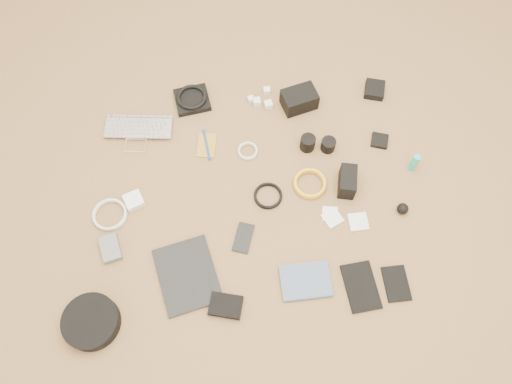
{
  "coord_description": "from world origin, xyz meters",
  "views": [
    {
      "loc": [
        -0.08,
        -0.88,
        1.87
      ],
      "look_at": [
        0.04,
        -0.0,
        0.02
      ],
      "focal_mm": 35.0,
      "sensor_mm": 36.0,
      "label": 1
    }
  ],
  "objects": [
    {
      "name": "charger_c",
      "position": [
        0.1,
        0.45,
        0.02
      ],
      "size": [
        0.03,
        0.03,
        0.03
      ],
      "primitive_type": "cube",
      "rotation": [
        0.0,
        0.0,
        0.05
      ],
      "color": "silver",
      "rests_on": "ground"
    },
    {
      "name": "cable_yellow",
      "position": [
        0.26,
        0.01,
        0.01
      ],
      "size": [
        0.16,
        0.16,
        0.02
      ],
      "primitive_type": "torus",
      "rotation": [
        0.0,
        0.0,
        -0.14
      ],
      "color": "gold",
      "rests_on": "ground"
    },
    {
      "name": "charger_d",
      "position": [
        0.15,
        0.43,
        0.02
      ],
      "size": [
        0.04,
        0.04,
        0.03
      ],
      "primitive_type": "cube",
      "rotation": [
        0.0,
        0.0,
        0.11
      ],
      "color": "silver",
      "rests_on": "ground"
    },
    {
      "name": "pen_blue",
      "position": [
        -0.15,
        0.26,
        0.01
      ],
      "size": [
        0.02,
        0.16,
        0.01
      ],
      "primitive_type": "cylinder",
      "rotation": [
        1.57,
        0.0,
        0.08
      ],
      "color": "#13349B",
      "rests_on": "notebook_olive"
    },
    {
      "name": "card_reader",
      "position": [
        0.61,
        0.18,
        0.01
      ],
      "size": [
        0.09,
        0.09,
        0.02
      ],
      "primitive_type": "cube",
      "rotation": [
        0.0,
        0.0,
        -0.36
      ],
      "color": "black",
      "rests_on": "ground"
    },
    {
      "name": "notebook_black_b",
      "position": [
        0.52,
        -0.45,
        0.01
      ],
      "size": [
        0.09,
        0.14,
        0.01
      ],
      "primitive_type": "cube",
      "rotation": [
        0.0,
        0.0,
        -0.02
      ],
      "color": "black",
      "rests_on": "ground"
    },
    {
      "name": "power_brick",
      "position": [
        -0.47,
        0.03,
        0.02
      ],
      "size": [
        0.09,
        0.09,
        0.03
      ],
      "primitive_type": "cube",
      "rotation": [
        0.0,
        0.0,
        0.33
      ],
      "color": "silver",
      "rests_on": "ground"
    },
    {
      "name": "laptop",
      "position": [
        -0.44,
        0.34,
        0.01
      ],
      "size": [
        0.32,
        0.25,
        0.02
      ],
      "primitive_type": "imported",
      "rotation": [
        0.0,
        0.0,
        -0.16
      ],
      "color": "silver",
      "rests_on": "ground"
    },
    {
      "name": "headphones",
      "position": [
        -0.19,
        0.5,
        0.04
      ],
      "size": [
        0.15,
        0.15,
        0.02
      ],
      "primitive_type": "torus",
      "rotation": [
        0.0,
        0.0,
        0.12
      ],
      "color": "black",
      "rests_on": "headphone_pouch"
    },
    {
      "name": "air_blower",
      "position": [
        0.62,
        -0.16,
        0.02
      ],
      "size": [
        0.06,
        0.06,
        0.05
      ],
      "primitive_type": "sphere",
      "rotation": [
        0.0,
        0.0,
        0.36
      ],
      "color": "black",
      "rests_on": "ground"
    },
    {
      "name": "notebook_black_a",
      "position": [
        0.38,
        -0.44,
        0.01
      ],
      "size": [
        0.13,
        0.19,
        0.01
      ],
      "primitive_type": "cube",
      "rotation": [
        0.0,
        0.0,
        0.05
      ],
      "color": "black",
      "rests_on": "ground"
    },
    {
      "name": "cable_white_b",
      "position": [
        -0.57,
        -0.02,
        0.01
      ],
      "size": [
        0.15,
        0.15,
        0.01
      ],
      "primitive_type": "torus",
      "rotation": [
        0.0,
        0.0,
        -0.04
      ],
      "color": "silver",
      "rests_on": "ground"
    },
    {
      "name": "tablet",
      "position": [
        -0.27,
        -0.31,
        0.01
      ],
      "size": [
        0.26,
        0.31,
        0.01
      ],
      "primitive_type": "cube",
      "rotation": [
        0.0,
        0.0,
        0.19
      ],
      "color": "black",
      "rests_on": "ground"
    },
    {
      "name": "lens_a",
      "position": [
        0.29,
        0.19,
        0.03
      ],
      "size": [
        0.07,
        0.07,
        0.07
      ],
      "primitive_type": "cylinder",
      "rotation": [
        0.0,
        0.0,
        -0.17
      ],
      "color": "black",
      "rests_on": "ground"
    },
    {
      "name": "headphone_pouch",
      "position": [
        -0.19,
        0.5,
        0.01
      ],
      "size": [
        0.17,
        0.16,
        0.03
      ],
      "primitive_type": "cube",
      "rotation": [
        0.0,
        0.0,
        0.12
      ],
      "color": "black",
      "rests_on": "ground"
    },
    {
      "name": "lens_pouch",
      "position": [
        0.64,
        0.44,
        0.02
      ],
      "size": [
        0.11,
        0.12,
        0.03
      ],
      "primitive_type": "cube",
      "rotation": [
        0.0,
        0.0,
        -0.33
      ],
      "color": "black",
      "rests_on": "ground"
    },
    {
      "name": "dslr_camera",
      "position": [
        0.29,
        0.42,
        0.04
      ],
      "size": [
        0.17,
        0.13,
        0.09
      ],
      "primitive_type": "cube",
      "rotation": [
        0.0,
        0.0,
        0.23
      ],
      "color": "black",
      "rests_on": "ground"
    },
    {
      "name": "headphone_case",
      "position": [
        -0.63,
        -0.45,
        0.03
      ],
      "size": [
        0.26,
        0.26,
        0.06
      ],
      "primitive_type": "cylinder",
      "rotation": [
        0.0,
        0.0,
        -0.3
      ],
      "color": "black",
      "rests_on": "ground"
    },
    {
      "name": "battery_charger",
      "position": [
        -0.56,
        -0.17,
        0.02
      ],
      "size": [
        0.09,
        0.12,
        0.03
      ],
      "primitive_type": "cube",
      "rotation": [
        0.0,
        0.0,
        0.21
      ],
      "color": "#5C5C61",
      "rests_on": "ground"
    },
    {
      "name": "filter_case_right",
      "position": [
        0.43,
        -0.18,
        0.01
      ],
      "size": [
        0.08,
        0.08,
        0.01
      ],
      "primitive_type": "cube",
      "rotation": [
        0.0,
        0.0,
        -0.01
      ],
      "color": "silver",
      "rests_on": "ground"
    },
    {
      "name": "cable_white_a",
      "position": [
        0.03,
        0.2,
        0.01
      ],
      "size": [
        0.11,
        0.11,
        0.01
      ],
      "primitive_type": "torus",
      "rotation": [
        0.0,
        0.0,
        -0.24
      ],
      "color": "silver",
      "rests_on": "ground"
    },
    {
      "name": "drive_case",
      "position": [
        -0.14,
        -0.45,
        0.02
      ],
      "size": [
        0.14,
        0.12,
        0.03
      ],
      "primitive_type": "cube",
      "rotation": [
        0.0,
        0.0,
        -0.29
      ],
      "color": "black",
      "rests_on": "ground"
    },
    {
      "name": "cable_black",
      "position": [
        0.08,
        -0.02,
        0.01
      ],
      "size": [
        0.15,
        0.15,
        0.01
      ],
      "primitive_type": "torus",
      "rotation": [
        0.0,
        0.0,
        0.35
      ],
      "color": "black",
      "rests_on": "ground"
    },
    {
      "name": "flash",
      "position": [
        0.41,
        -0.02,
        0.05
      ],
      "size": [
        0.1,
        0.13,
        0.09
      ],
      "primitive_type": "cube",
      "rotation": [
        0.0,
        0.0,
        -0.26
      ],
      "color": "black",
      "rests_on": "ground"
    },
    {
      "name": "charger_b",
      "position": [
        0.15,
        0.51,
        0.01
      ],
      "size": [
        0.03,
        0.03,
        0.03
      ],
      "primitive_type": "cube",
      "rotation": [
        0.0,
        0.0,
        -0.1
      ],
      "color": "silver",
      "rests_on": "ground"
    },
    {
      "name": "phone",
      "position": [
        -0.04,
        -0.19,
        0.0
      ],
      "size": [
        0.11,
        0.14,
        0.01
      ],
      "primitive_type": "cube",
      "rotation": [
        0.0,
        0.0,
        -0.37
      ],
      "color": "black",
      "rests_on": "ground"
    },
    {
      "name": "lens_b",
      "position": [
        0.37,
        0.18,
        0.03
      ],
      "size": [
        0.08,
        0.08,
        0.06
      ],
      "primitive_type": "cylinder",
      "rotation": [
        0.0,
        0.0,
        -0.28
      ],
      "color": "black",
      "rests_on": "ground"
    },
    {
      "name": "notebook_olive",
      "position": [
        -0.15,
        0.26,
        0.0
      ],
      "size": [
        0.1,
        0.13,
        0.01
      ],
      "primitive_type": "cube",
      "rotation": [
        0.0,
        0.0,
        -0.21
      ],
      "color": "olive",
      "rests_on": "ground"
    },
    {
      "name": "filter_case_left",
      "position": [
        0.32,
        -0.13,
        0.0
      ],
      "size": [
        0.07,
        0.07,
        0.01
      ],
      "primitive_type": "cube",
      "rotation": [
        0.0,
        0.0,
        -0.2
      ],
      "color": "silver",
      "rests_on": "ground"
    },
    {
      "name": "charger_a",
      "position": [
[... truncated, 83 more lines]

